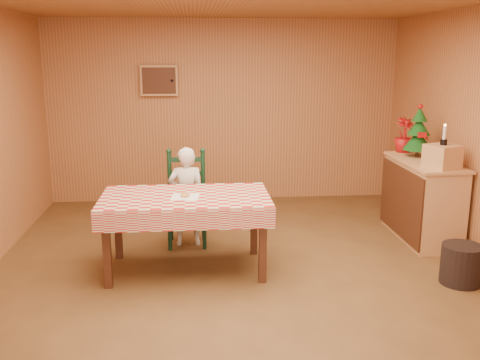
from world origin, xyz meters
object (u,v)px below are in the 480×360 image
seated_child (187,197)px  storage_bin (461,264)px  crate (442,156)px  christmas_tree (418,133)px  shelf_unit (422,200)px  ladder_chair (187,200)px  dining_table (185,204)px

seated_child → storage_bin: bearing=153.5°
crate → christmas_tree: christmas_tree is taller
shelf_unit → christmas_tree: bearing=88.0°
shelf_unit → christmas_tree: christmas_tree is taller
ladder_chair → seated_child: (0.00, -0.06, 0.06)m
ladder_chair → storage_bin: 2.93m
dining_table → shelf_unit: shelf_unit is taller
ladder_chair → storage_bin: (2.58, -1.35, -0.31)m
ladder_chair → storage_bin: bearing=-27.5°
seated_child → crate: crate is taller
ladder_chair → seated_child: bearing=-90.0°
crate → storage_bin: (-0.14, -0.87, -0.87)m
dining_table → crate: crate is taller
dining_table → crate: size_ratio=5.52×
ladder_chair → seated_child: seated_child is taller
storage_bin → seated_child: bearing=153.5°
storage_bin → ladder_chair: bearing=152.5°
dining_table → storage_bin: size_ratio=4.37×
christmas_tree → storage_bin: (-0.14, -1.52, -1.02)m
christmas_tree → seated_child: bearing=-175.2°
crate → christmas_tree: 0.67m
dining_table → christmas_tree: bearing=19.4°
shelf_unit → storage_bin: (-0.14, -1.27, -0.28)m
dining_table → crate: (2.73, 0.31, 0.37)m
dining_table → christmas_tree: 2.94m
shelf_unit → christmas_tree: size_ratio=2.00×
ladder_chair → shelf_unit: bearing=-1.6°
ladder_chair → crate: 2.82m
dining_table → ladder_chair: size_ratio=1.53×
dining_table → crate: bearing=6.5°
dining_table → seated_child: seated_child is taller
crate → seated_child: bearing=171.2°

